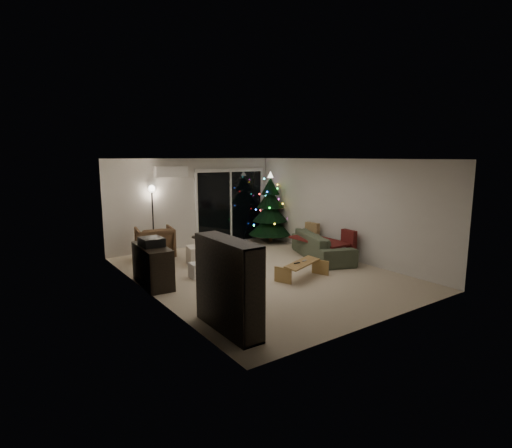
{
  "coord_description": "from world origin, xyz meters",
  "views": [
    {
      "loc": [
        -4.96,
        -6.97,
        2.56
      ],
      "look_at": [
        0.1,
        0.3,
        1.05
      ],
      "focal_mm": 28.0,
      "sensor_mm": 36.0,
      "label": 1
    }
  ],
  "objects_px": {
    "sofa": "(322,246)",
    "coffee_table": "(302,270)",
    "christmas_tree": "(270,207)",
    "armchair": "(155,243)",
    "media_cabinet": "(153,266)",
    "bookshelf": "(218,287)"
  },
  "relations": [
    {
      "from": "bookshelf",
      "to": "coffee_table",
      "type": "bearing_deg",
      "value": 24.27
    },
    {
      "from": "sofa",
      "to": "armchair",
      "type": "bearing_deg",
      "value": 77.48
    },
    {
      "from": "sofa",
      "to": "coffee_table",
      "type": "height_order",
      "value": "sofa"
    },
    {
      "from": "media_cabinet",
      "to": "armchair",
      "type": "xyz_separation_m",
      "value": [
        0.79,
        1.96,
        0.01
      ]
    },
    {
      "from": "armchair",
      "to": "media_cabinet",
      "type": "bearing_deg",
      "value": 78.74
    },
    {
      "from": "media_cabinet",
      "to": "sofa",
      "type": "bearing_deg",
      "value": -1.33
    },
    {
      "from": "christmas_tree",
      "to": "media_cabinet",
      "type": "bearing_deg",
      "value": -156.1
    },
    {
      "from": "coffee_table",
      "to": "christmas_tree",
      "type": "height_order",
      "value": "christmas_tree"
    },
    {
      "from": "media_cabinet",
      "to": "bookshelf",
      "type": "bearing_deg",
      "value": -86.3
    },
    {
      "from": "sofa",
      "to": "coffee_table",
      "type": "relative_size",
      "value": 2.0
    },
    {
      "from": "armchair",
      "to": "coffee_table",
      "type": "xyz_separation_m",
      "value": [
        1.96,
        -3.35,
        -0.23
      ]
    },
    {
      "from": "sofa",
      "to": "christmas_tree",
      "type": "distance_m",
      "value": 2.44
    },
    {
      "from": "armchair",
      "to": "sofa",
      "type": "distance_m",
      "value": 4.22
    },
    {
      "from": "sofa",
      "to": "coffee_table",
      "type": "distance_m",
      "value": 1.86
    },
    {
      "from": "christmas_tree",
      "to": "armchair",
      "type": "bearing_deg",
      "value": 179.79
    },
    {
      "from": "media_cabinet",
      "to": "armchair",
      "type": "distance_m",
      "value": 2.11
    },
    {
      "from": "bookshelf",
      "to": "coffee_table",
      "type": "xyz_separation_m",
      "value": [
        2.75,
        1.28,
        -0.51
      ]
    },
    {
      "from": "bookshelf",
      "to": "coffee_table",
      "type": "relative_size",
      "value": 1.25
    },
    {
      "from": "armchair",
      "to": "coffee_table",
      "type": "bearing_deg",
      "value": 131.08
    },
    {
      "from": "bookshelf",
      "to": "armchair",
      "type": "bearing_deg",
      "value": 79.66
    },
    {
      "from": "sofa",
      "to": "christmas_tree",
      "type": "xyz_separation_m",
      "value": [
        0.09,
        2.32,
        0.73
      ]
    },
    {
      "from": "bookshelf",
      "to": "christmas_tree",
      "type": "distance_m",
      "value": 6.38
    }
  ]
}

